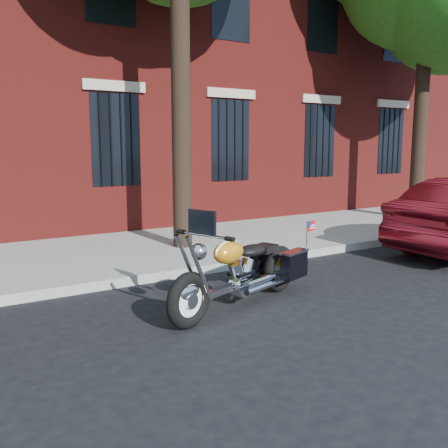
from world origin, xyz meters
TOP-DOWN VIEW (x-y plane):
  - ground at (0.00, 0.00)m, footprint 120.00×120.00m
  - curb at (0.00, 1.38)m, footprint 40.00×0.16m
  - sidewalk at (0.00, 3.26)m, footprint 40.00×3.60m
  - building at (0.00, 10.06)m, footprint 26.00×10.08m
  - motorcycle at (-0.28, -0.37)m, footprint 2.67×1.28m

SIDE VIEW (x-z plane):
  - ground at x=0.00m, z-range 0.00..0.00m
  - curb at x=0.00m, z-range 0.00..0.15m
  - sidewalk at x=0.00m, z-range 0.00..0.15m
  - motorcycle at x=-0.28m, z-range -0.22..1.13m
  - building at x=0.00m, z-range 0.00..12.00m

